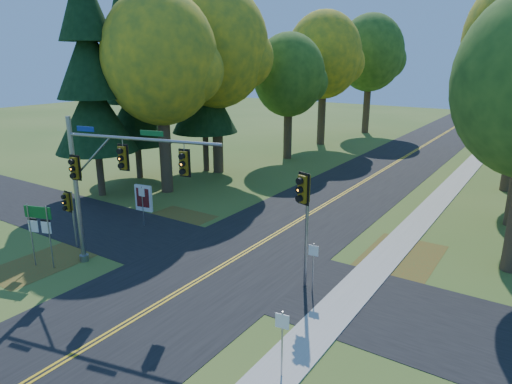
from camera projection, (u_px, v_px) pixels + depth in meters
The scene contains 25 objects.
ground at pixel (202, 278), 20.66m from camera, with size 160.00×160.00×0.00m, color #395B20.
road_main at pixel (202, 278), 20.66m from camera, with size 8.00×160.00×0.02m, color black.
road_cross at pixel (229, 262), 22.25m from camera, with size 60.00×6.00×0.02m, color black.
centerline_left at pixel (200, 277), 20.71m from camera, with size 0.10×160.00×0.01m, color gold.
centerline_right at pixel (204, 278), 20.60m from camera, with size 0.10×160.00×0.01m, color gold.
sidewalk_east at pixel (327, 320), 17.36m from camera, with size 1.60×160.00×0.06m, color #9E998E.
leaf_patch_w_near at pixel (162, 224), 27.31m from camera, with size 4.00×6.00×0.00m, color brown.
leaf_patch_e at pixel (392, 266), 21.83m from camera, with size 3.50×8.00×0.00m, color brown.
leaf_patch_w_far at pixel (44, 262), 22.25m from camera, with size 3.00×5.00×0.00m, color brown.
tree_w_a at pixel (162, 59), 31.36m from camera, with size 8.00×8.00×14.15m.
tree_w_b at pixel (217, 47), 36.94m from camera, with size 8.60×8.60×15.38m.
tree_w_c at pixel (290, 76), 42.99m from camera, with size 6.80×6.80×11.91m.
tree_w_d at pixel (325, 56), 49.73m from camera, with size 8.20×8.20×14.56m.
tree_w_e at pixel (371, 53), 57.71m from camera, with size 8.40×8.40×14.97m.
pine_a at pixel (89, 64), 30.54m from camera, with size 5.60×5.60×19.48m.
pine_b at pixel (133, 77), 35.62m from camera, with size 5.60×5.60×17.31m.
pine_c at pixel (203, 56), 37.58m from camera, with size 5.60×5.60×20.56m.
traffic_mast at pixel (108, 175), 20.48m from camera, with size 7.63×2.21×7.08m.
east_signal_pole at pixel (304, 202), 18.75m from camera, with size 0.58×0.69×5.16m.
ped_signal_pole at pixel (69, 206), 23.32m from camera, with size 0.49×0.57×3.10m.
route_sign_cluster at pixel (39, 224), 21.24m from camera, with size 1.38×0.49×3.09m.
info_kiosk at pixel (144, 198), 29.48m from camera, with size 1.26×0.37×1.73m.
reg_sign_e_north at pixel (313, 259), 19.03m from camera, with size 0.42×0.08×2.22m.
reg_sign_e_south at pixel (282, 333), 13.82m from camera, with size 0.44×0.10×2.32m.
reg_sign_w at pixel (142, 199), 26.61m from camera, with size 0.46×0.07×2.42m.
Camera 1 is at (12.40, -14.20, 9.63)m, focal length 32.00 mm.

